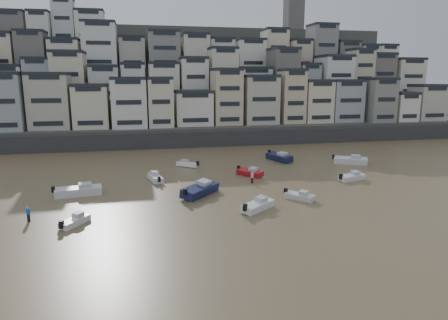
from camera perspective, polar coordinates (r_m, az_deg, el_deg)
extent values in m
plane|color=olive|center=(28.44, -7.29, -21.21)|extent=(400.00, 400.00, 0.00)
cube|color=#38383A|center=(90.64, -4.55, 3.00)|extent=(140.00, 3.00, 3.50)
cube|color=#4C4C47|center=(98.20, -2.20, 3.85)|extent=(140.00, 14.00, 4.00)
cube|color=#4C4C47|center=(109.62, -3.30, 6.24)|extent=(140.00, 14.00, 10.00)
cube|color=#4C4C47|center=(121.17, -4.20, 8.64)|extent=(140.00, 14.00, 18.00)
cube|color=#4C4C47|center=(132.92, -4.96, 10.63)|extent=(140.00, 16.00, 26.00)
cube|color=#4C4C47|center=(146.80, -5.68, 11.88)|extent=(140.00, 18.00, 32.00)
cube|color=#66635E|center=(156.71, 9.96, 20.94)|extent=(6.00, 6.00, 18.00)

